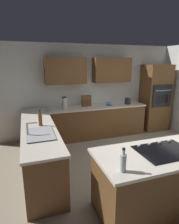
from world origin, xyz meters
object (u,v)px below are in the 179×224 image
Objects in this scene: cooktop at (165,151)px; spice_rack at (86,101)px; dish_soap_bottle at (40,119)px; wall_oven at (155,98)px; blender at (64,104)px; oil_bottle at (123,162)px; sink_unit at (40,134)px; kettle at (128,101)px; mixing_bowl at (109,104)px.

cooktop is 2.45× the size of spice_rack.
wall_oven is at bearing -161.12° from dish_soap_bottle.
dish_soap_bottle reaches higher than spice_rack.
blender is at bearing -120.88° from dish_soap_bottle.
oil_bottle is at bearing 79.16° from spice_rack.
dish_soap_bottle is (1.54, -1.69, 0.12)m from cooktop.
spice_rack is 1.90m from dish_soap_bottle.
sink_unit is at bearing 83.05° from dish_soap_bottle.
dish_soap_bottle is (0.72, 1.20, -0.01)m from blender.
blender is 1.90m from kettle.
cooktop is 4.10× the size of kettle.
blender is at bearing 10.30° from spice_rack.
kettle is (-2.68, -1.68, 0.07)m from sink_unit.
oil_bottle reaches higher than mixing_bowl.
mixing_bowl is 3.40m from oil_bottle.
sink_unit is at bearing 32.16° from kettle.
cooktop is (2.08, 2.93, -0.11)m from wall_oven.
kettle reaches higher than cooktop.
cooktop is 3.02m from spice_rack.
spice_rack is 0.97× the size of dish_soap_bottle.
oil_bottle is (0.63, 3.27, -0.04)m from spice_rack.
spice_rack is (0.17, -3.01, 0.15)m from cooktop.
blender is (2.90, 0.03, 0.02)m from wall_oven.
mixing_bowl is at bearing -99.37° from cooktop.
wall_oven is 7.08× the size of oil_bottle.
cooktop is 2.64× the size of oil_bottle.
kettle is at bearing -147.84° from sink_unit.
wall_oven is 2.25m from spice_rack.
sink_unit is 2.14× the size of blender.
wall_oven is at bearing -179.33° from blender.
blender is 1.76× the size of kettle.
wall_oven is at bearing -154.97° from sink_unit.
wall_oven reaches higher than sink_unit.
blender reaches higher than dish_soap_bottle.
sink_unit is at bearing 39.01° from mixing_bowl.
sink_unit is 0.50m from dish_soap_bottle.
oil_bottle is at bearing 110.87° from dish_soap_bottle.
sink_unit is 3.65× the size of mixing_bowl.
mixing_bowl is 1.04× the size of kettle.
dish_soap_bottle is 2.09m from oil_bottle.
sink_unit is at bearing -61.39° from oil_bottle.
wall_oven is 2.91× the size of sink_unit.
kettle is at bearing 174.60° from spice_rack.
oil_bottle reaches higher than kettle.
spice_rack is 1.08× the size of oil_bottle.
spice_rack is at bearing -100.84° from oil_bottle.
spice_rack is (0.65, -0.12, 0.10)m from mixing_bowl.
dish_soap_bottle is 1.11× the size of oil_bottle.
blender is at bearing -74.13° from cooktop.
oil_bottle is at bearing 18.04° from cooktop.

